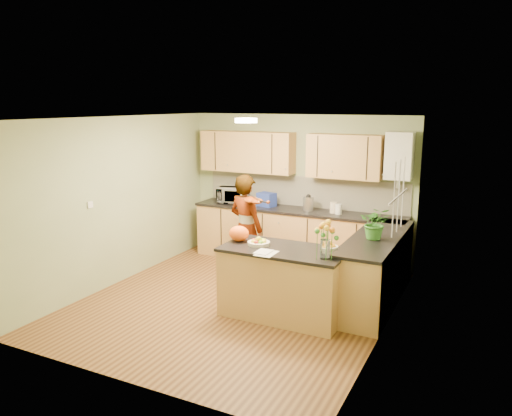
% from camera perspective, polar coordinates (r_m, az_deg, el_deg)
% --- Properties ---
extents(floor, '(4.50, 4.50, 0.00)m').
position_cam_1_polar(floor, '(7.00, -2.21, -10.67)').
color(floor, '#502E17').
rests_on(floor, ground).
extents(ceiling, '(4.00, 4.50, 0.02)m').
position_cam_1_polar(ceiling, '(6.46, -2.39, 10.24)').
color(ceiling, white).
rests_on(ceiling, wall_back).
extents(wall_back, '(4.00, 0.02, 2.50)m').
position_cam_1_polar(wall_back, '(8.63, 4.86, 2.30)').
color(wall_back, gray).
rests_on(wall_back, floor).
extents(wall_front, '(4.00, 0.02, 2.50)m').
position_cam_1_polar(wall_front, '(4.83, -15.21, -5.86)').
color(wall_front, gray).
rests_on(wall_front, floor).
extents(wall_left, '(0.02, 4.50, 2.50)m').
position_cam_1_polar(wall_left, '(7.76, -15.39, 0.81)').
color(wall_left, gray).
rests_on(wall_left, floor).
extents(wall_right, '(0.02, 4.50, 2.50)m').
position_cam_1_polar(wall_right, '(5.95, 14.89, -2.49)').
color(wall_right, gray).
rests_on(wall_right, floor).
extents(back_counter, '(3.64, 0.62, 0.94)m').
position_cam_1_polar(back_counter, '(8.48, 4.65, -3.25)').
color(back_counter, '#B78449').
rests_on(back_counter, floor).
extents(right_counter, '(0.62, 2.24, 0.94)m').
position_cam_1_polar(right_counter, '(7.03, 13.54, -6.81)').
color(right_counter, '#B78449').
rests_on(right_counter, floor).
extents(splashback, '(3.60, 0.02, 0.52)m').
position_cam_1_polar(splashback, '(8.58, 5.44, 1.90)').
color(splashback, '#EEE8CE').
rests_on(splashback, back_counter).
extents(upper_cabinets, '(3.20, 0.34, 0.70)m').
position_cam_1_polar(upper_cabinets, '(8.45, 3.39, 6.23)').
color(upper_cabinets, '#B78449').
rests_on(upper_cabinets, wall_back).
extents(boiler, '(0.40, 0.30, 0.86)m').
position_cam_1_polar(boiler, '(7.92, 16.08, 5.73)').
color(boiler, white).
rests_on(boiler, wall_back).
extents(window_right, '(0.01, 1.30, 1.05)m').
position_cam_1_polar(window_right, '(6.47, 16.04, 1.31)').
color(window_right, white).
rests_on(window_right, wall_right).
extents(light_switch, '(0.02, 0.09, 0.09)m').
position_cam_1_polar(light_switch, '(7.31, -18.43, 0.36)').
color(light_switch, white).
rests_on(light_switch, wall_left).
extents(ceiling_lamp, '(0.30, 0.30, 0.07)m').
position_cam_1_polar(ceiling_lamp, '(6.73, -1.15, 9.98)').
color(ceiling_lamp, '#FFEABF').
rests_on(ceiling_lamp, ceiling).
extents(peninsula_island, '(1.57, 0.80, 0.90)m').
position_cam_1_polar(peninsula_island, '(6.44, 3.15, -8.45)').
color(peninsula_island, '#B78449').
rests_on(peninsula_island, floor).
extents(fruit_dish, '(0.29, 0.29, 0.10)m').
position_cam_1_polar(fruit_dish, '(6.42, 0.32, -3.88)').
color(fruit_dish, beige).
rests_on(fruit_dish, peninsula_island).
extents(orange_bowl, '(0.21, 0.21, 0.12)m').
position_cam_1_polar(orange_bowl, '(6.23, 8.41, -4.41)').
color(orange_bowl, beige).
rests_on(orange_bowl, peninsula_island).
extents(flower_vase, '(0.27, 0.27, 0.50)m').
position_cam_1_polar(flower_vase, '(5.84, 7.96, -2.64)').
color(flower_vase, silver).
rests_on(flower_vase, peninsula_island).
extents(orange_bag, '(0.32, 0.29, 0.21)m').
position_cam_1_polar(orange_bag, '(6.59, -1.95, -2.93)').
color(orange_bag, '#FE5C14').
rests_on(orange_bag, peninsula_island).
extents(papers, '(0.22, 0.30, 0.01)m').
position_cam_1_polar(papers, '(6.07, 1.20, -5.18)').
color(papers, silver).
rests_on(papers, peninsula_island).
extents(violinist, '(0.69, 0.55, 1.65)m').
position_cam_1_polar(violinist, '(7.56, -1.15, -2.33)').
color(violinist, tan).
rests_on(violinist, floor).
extents(violin, '(0.71, 0.62, 0.18)m').
position_cam_1_polar(violin, '(7.17, -0.56, 0.94)').
color(violin, '#4D1504').
rests_on(violin, violinist).
extents(microwave, '(0.56, 0.45, 0.28)m').
position_cam_1_polar(microwave, '(8.88, -2.78, 1.48)').
color(microwave, white).
rests_on(microwave, back_counter).
extents(blue_box, '(0.33, 0.28, 0.23)m').
position_cam_1_polar(blue_box, '(8.58, 1.21, 0.97)').
color(blue_box, '#21359A').
rests_on(blue_box, back_counter).
extents(kettle, '(0.17, 0.17, 0.32)m').
position_cam_1_polar(kettle, '(8.28, 6.00, 0.59)').
color(kettle, silver).
rests_on(kettle, back_counter).
extents(jar_cream, '(0.12, 0.12, 0.18)m').
position_cam_1_polar(jar_cream, '(8.16, 8.84, 0.05)').
color(jar_cream, beige).
rests_on(jar_cream, back_counter).
extents(jar_white, '(0.13, 0.13, 0.16)m').
position_cam_1_polar(jar_white, '(8.08, 9.42, -0.13)').
color(jar_white, white).
rests_on(jar_white, back_counter).
extents(potted_plant, '(0.45, 0.41, 0.43)m').
position_cam_1_polar(potted_plant, '(6.68, 13.50, -1.67)').
color(potted_plant, '#347928').
rests_on(potted_plant, right_counter).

